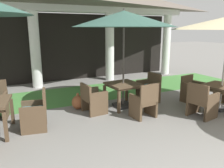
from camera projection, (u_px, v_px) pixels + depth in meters
name	position (u px, v px, depth m)	size (l,w,h in m)	color
background_pavilion	(73.00, 2.00, 8.90)	(10.55, 3.11, 4.10)	white
lawn_strip	(90.00, 92.00, 8.16)	(12.35, 2.20, 0.01)	#47843D
patio_chair_near_foreground_east	(36.00, 112.00, 5.10)	(0.64, 0.63, 0.91)	brown
patio_table_mid_left	(222.00, 89.00, 6.32)	(1.03, 1.03, 0.70)	brown
patio_chair_mid_left_north	(192.00, 89.00, 7.10)	(0.66, 0.59, 0.81)	brown
patio_chair_mid_left_west	(202.00, 102.00, 5.81)	(0.66, 0.68, 0.90)	brown
patio_table_far_back	(123.00, 87.00, 6.55)	(0.92, 0.92, 0.71)	brown
patio_umbrella_far_back	(124.00, 19.00, 6.12)	(2.83, 2.83, 2.76)	#2D2D2D
patio_chair_far_back_east	(149.00, 88.00, 7.08)	(0.56, 0.65, 0.88)	brown
patio_chair_far_back_west	(93.00, 99.00, 6.12)	(0.58, 0.65, 0.81)	brown
patio_chair_far_back_south	(144.00, 102.00, 5.79)	(0.60, 0.54, 0.91)	brown
terracotta_urn	(78.00, 102.00, 6.45)	(0.35, 0.35, 0.48)	#9E5633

